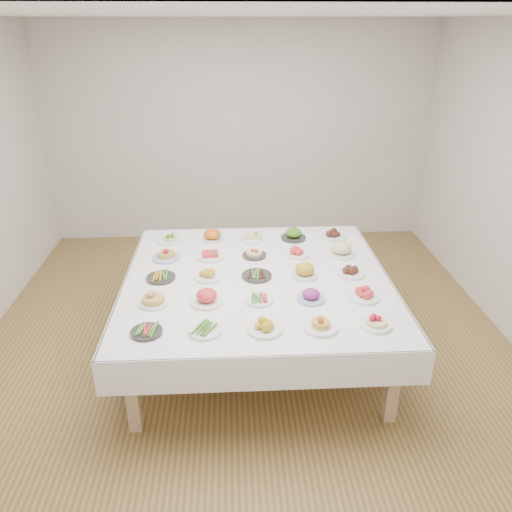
{
  "coord_description": "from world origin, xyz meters",
  "views": [
    {
      "loc": [
        -0.12,
        -4.06,
        2.75
      ],
      "look_at": [
        0.09,
        -0.1,
        0.88
      ],
      "focal_mm": 35.0,
      "sensor_mm": 36.0,
      "label": 1
    }
  ],
  "objects_px": {
    "dish_24": "(333,233)",
    "display_table": "(257,284)",
    "dish_12": "(257,274)",
    "dish_0": "(146,331)"
  },
  "relations": [
    {
      "from": "display_table",
      "to": "dish_12",
      "type": "bearing_deg",
      "value": -167.65
    },
    {
      "from": "display_table",
      "to": "dish_0",
      "type": "distance_m",
      "value": 1.17
    },
    {
      "from": "dish_24",
      "to": "display_table",
      "type": "bearing_deg",
      "value": -135.17
    },
    {
      "from": "display_table",
      "to": "dish_12",
      "type": "height_order",
      "value": "dish_12"
    },
    {
      "from": "display_table",
      "to": "dish_24",
      "type": "bearing_deg",
      "value": 44.83
    },
    {
      "from": "dish_12",
      "to": "display_table",
      "type": "bearing_deg",
      "value": 12.35
    },
    {
      "from": "dish_0",
      "to": "dish_12",
      "type": "relative_size",
      "value": 0.87
    },
    {
      "from": "dish_12",
      "to": "dish_24",
      "type": "relative_size",
      "value": 1.01
    },
    {
      "from": "dish_12",
      "to": "dish_0",
      "type": "bearing_deg",
      "value": -135.27
    },
    {
      "from": "dish_24",
      "to": "dish_12",
      "type": "bearing_deg",
      "value": -135.21
    }
  ]
}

